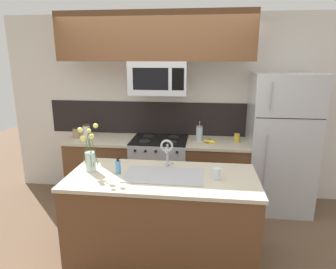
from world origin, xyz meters
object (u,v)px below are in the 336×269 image
Objects in this scene: storage_jar_tall at (76,133)px; dish_soap_bottle at (118,167)px; flower_vase at (90,156)px; sink_faucet at (167,149)px; microwave at (159,78)px; banana_bunch at (210,141)px; storage_jar_medium at (86,131)px; stove_range at (160,170)px; refrigerator at (280,143)px; drinking_glass at (217,174)px; coffee_tin at (237,138)px; french_press at (199,133)px.

storage_jar_tall is 1.55m from dish_soap_bottle.
sink_faucet is at bearing 13.94° from flower_vase.
microwave is at bearing 66.53° from flower_vase.
storage_jar_medium is at bearing 177.15° from banana_bunch.
refrigerator reaches higher than stove_range.
storage_jar_medium reaches higher than stove_range.
refrigerator is 15.97× the size of drinking_glass.
dish_soap_bottle is at bearing -56.99° from storage_jar_medium.
microwave is 1.32m from coffee_tin.
storage_jar_medium is at bearing 25.16° from storage_jar_tall.
flower_vase is at bearing 177.21° from drinking_glass.
storage_jar_tall is (-1.18, -0.04, 0.53)m from stove_range.
dish_soap_bottle reaches higher than stove_range.
drinking_glass is (0.50, -0.25, -0.14)m from sink_faucet.
storage_jar_medium is (-1.05, 0.03, 0.54)m from stove_range.
storage_jar_medium is at bearing 113.20° from flower_vase.
sink_faucet reaches higher than storage_jar_medium.
storage_jar_medium is at bearing 123.01° from dish_soap_bottle.
banana_bunch is at bearing 64.94° from sink_faucet.
refrigerator reaches higher than sink_faucet.
french_press is at bearing 6.31° from stove_range.
storage_jar_medium is (-1.05, 0.05, -0.76)m from microwave.
microwave is 6.77× the size of coffee_tin.
dish_soap_bottle is 1.43× the size of drinking_glass.
flower_vase reaches higher than stove_range.
dish_soap_bottle is (-1.28, -1.30, 0.01)m from coffee_tin.
stove_range is at bearing -179.29° from refrigerator.
microwave reaches higher than french_press.
storage_jar_medium is at bearing -179.32° from coffee_tin.
drinking_glass is at bearing -32.99° from storage_jar_tall.
microwave is at bearing 120.16° from drinking_glass.
microwave is 4.51× the size of dish_soap_bottle.
sink_faucet is at bearing -35.11° from storage_jar_tall.
microwave is 4.81× the size of storage_jar_tall.
french_press reaches higher than stove_range.
drinking_glass is (0.05, -1.22, 0.04)m from banana_bunch.
coffee_tin is at bearing 176.92° from refrigerator.
drinking_glass is at bearing -36.17° from storage_jar_medium.
french_press is at bearing 59.59° from dish_soap_bottle.
storage_jar_tall is at bearing 144.89° from sink_faucet.
refrigerator is 9.68× the size of banana_bunch.
storage_jar_tall is (-1.18, -0.02, -0.77)m from microwave.
drinking_glass is (0.73, -1.28, 0.51)m from stove_range.
storage_jar_medium reaches higher than dish_soap_bottle.
banana_bunch is (0.69, -0.06, 0.47)m from stove_range.
stove_range is 1.46m from flower_vase.
french_press is 1.35m from drinking_glass.
storage_jar_medium reaches higher than coffee_tin.
storage_jar_medium is 2.10m from coffee_tin.
dish_soap_bottle is 0.33× the size of flower_vase.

